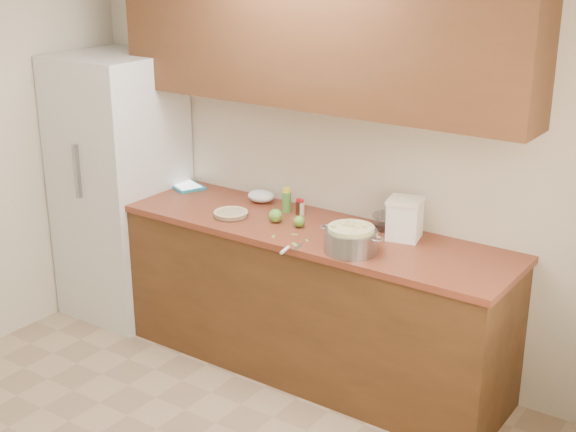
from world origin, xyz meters
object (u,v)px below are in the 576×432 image
Objects in this scene: pie at (231,214)px; tablet at (186,186)px; flour_canister at (405,219)px; colander at (351,240)px.

pie is 0.74× the size of tablet.
pie is 0.94× the size of flour_canister.
colander reaches higher than tablet.
tablet is at bearing 179.44° from flour_canister.
flour_canister is at bearing 14.86° from pie.
flour_canister reaches higher than colander.
flour_canister is (0.14, 0.34, 0.05)m from colander.
tablet is (-1.50, 0.36, -0.06)m from colander.
flour_canister is at bearing 22.67° from tablet.
colander is 1.54m from tablet.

